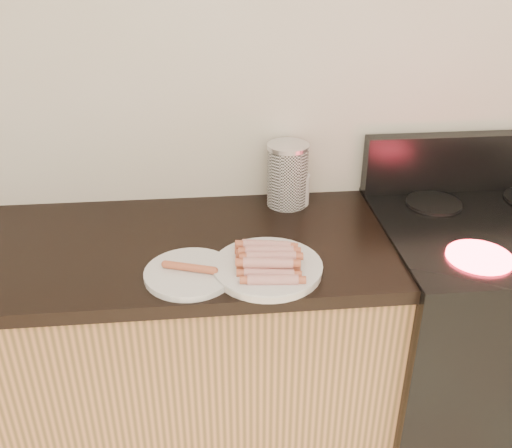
{
  "coord_description": "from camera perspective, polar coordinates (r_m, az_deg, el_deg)",
  "views": [
    {
      "loc": [
        -0.14,
        0.22,
        1.74
      ],
      "look_at": [
        -0.0,
        1.62,
        0.99
      ],
      "focal_mm": 40.0,
      "sensor_mm": 36.0,
      "label": 1
    }
  ],
  "objects": [
    {
      "name": "mug",
      "position": [
        1.89,
        4.09,
        3.5
      ],
      "size": [
        0.1,
        0.1,
        0.1
      ],
      "primitive_type": "cylinder",
      "rotation": [
        0.0,
        0.0,
        0.29
      ],
      "color": "white",
      "rests_on": "counter_slab"
    },
    {
      "name": "plain_sausages",
      "position": [
        1.52,
        -6.67,
        -4.33
      ],
      "size": [
        0.14,
        0.06,
        0.02
      ],
      "rotation": [
        0.0,
        0.0,
        -0.33
      ],
      "color": "#C86E50",
      "rests_on": "side_plate"
    },
    {
      "name": "wall_back",
      "position": [
        1.83,
        -1.16,
        14.26
      ],
      "size": [
        4.0,
        0.04,
        2.6
      ],
      "primitive_type": "cube",
      "color": "silver",
      "rests_on": "ground"
    },
    {
      "name": "side_plate",
      "position": [
        1.53,
        -6.63,
        -4.94
      ],
      "size": [
        0.31,
        0.31,
        0.02
      ],
      "primitive_type": "cylinder",
      "rotation": [
        0.0,
        0.0,
        0.34
      ],
      "color": "silver",
      "rests_on": "counter_slab"
    },
    {
      "name": "stove_panel",
      "position": [
        2.09,
        20.92,
        5.84
      ],
      "size": [
        0.76,
        0.06,
        0.2
      ],
      "primitive_type": "cube",
      "color": "black",
      "rests_on": "stove"
    },
    {
      "name": "main_plate",
      "position": [
        1.54,
        1.16,
        -4.53
      ],
      "size": [
        0.39,
        0.39,
        0.02
      ],
      "primitive_type": "cylinder",
      "rotation": [
        0.0,
        0.0,
        -0.42
      ],
      "color": "silver",
      "rests_on": "counter_slab"
    },
    {
      "name": "cabinet_base",
      "position": [
        2.05,
        -20.73,
        -13.94
      ],
      "size": [
        2.2,
        0.59,
        0.86
      ],
      "primitive_type": "cube",
      "color": "#B67749",
      "rests_on": "floor"
    },
    {
      "name": "burner_far_left",
      "position": [
        1.97,
        17.36,
        2.0
      ],
      "size": [
        0.18,
        0.18,
        0.01
      ],
      "primitive_type": "cylinder",
      "color": "black",
      "rests_on": "stove"
    },
    {
      "name": "burner_near_left",
      "position": [
        1.7,
        21.44,
        -3.08
      ],
      "size": [
        0.18,
        0.18,
        0.01
      ],
      "primitive_type": "cylinder",
      "color": "#FF1E2D",
      "rests_on": "stove"
    },
    {
      "name": "counter_slab",
      "position": [
        1.79,
        -23.14,
        -3.08
      ],
      "size": [
        2.2,
        0.62,
        0.04
      ],
      "primitive_type": "cube",
      "color": "black",
      "rests_on": "cabinet_base"
    },
    {
      "name": "canister",
      "position": [
        1.87,
        3.16,
        4.94
      ],
      "size": [
        0.14,
        0.14,
        0.21
      ],
      "rotation": [
        0.0,
        0.0,
        0.3
      ],
      "color": "white",
      "rests_on": "counter_slab"
    },
    {
      "name": "hotdog_pile",
      "position": [
        1.52,
        1.17,
        -3.51
      ],
      "size": [
        0.13,
        0.22,
        0.05
      ],
      "rotation": [
        0.0,
        0.0,
        -0.15
      ],
      "color": "maroon",
      "rests_on": "main_plate"
    },
    {
      "name": "stove",
      "position": [
        2.14,
        21.52,
        -11.0
      ],
      "size": [
        0.76,
        0.65,
        0.91
      ],
      "color": "black",
      "rests_on": "floor"
    }
  ]
}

